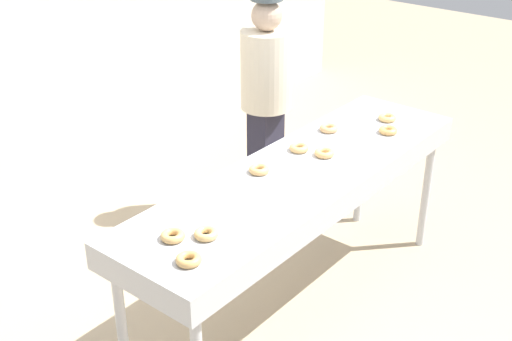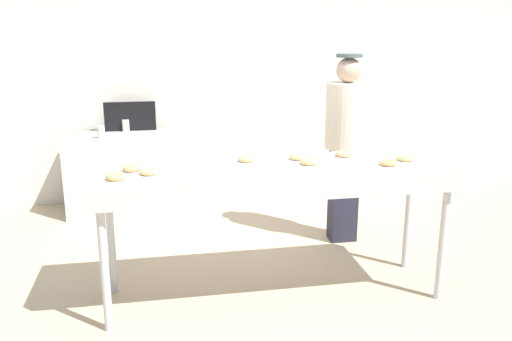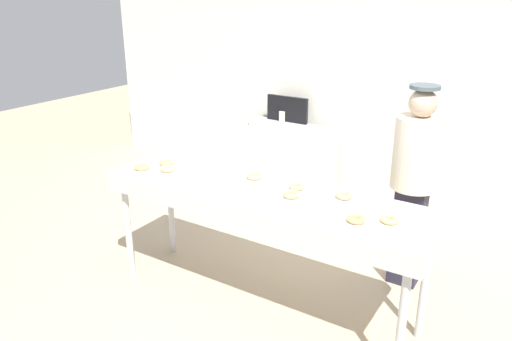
% 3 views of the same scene
% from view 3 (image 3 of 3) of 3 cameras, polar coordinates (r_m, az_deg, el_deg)
% --- Properties ---
extents(ground_plane, '(16.00, 16.00, 0.00)m').
position_cam_3_polar(ground_plane, '(4.16, 0.69, -15.02)').
color(ground_plane, tan).
extents(back_wall, '(8.00, 0.12, 3.11)m').
position_cam_3_polar(back_wall, '(5.82, 14.50, 11.31)').
color(back_wall, silver).
rests_on(back_wall, ground).
extents(fryer_conveyor, '(2.55, 0.70, 0.99)m').
position_cam_3_polar(fryer_conveyor, '(3.71, 0.75, -3.43)').
color(fryer_conveyor, '#B7BABF').
rests_on(fryer_conveyor, ground).
extents(glazed_donut_0, '(0.17, 0.17, 0.04)m').
position_cam_3_polar(glazed_donut_0, '(3.71, 4.71, -1.82)').
color(glazed_donut_0, '#E5B268').
rests_on(glazed_donut_0, fryer_conveyor).
extents(glazed_donut_1, '(0.12, 0.12, 0.04)m').
position_cam_3_polar(glazed_donut_1, '(3.89, -0.20, -0.67)').
color(glazed_donut_1, '#E4AF67').
rests_on(glazed_donut_1, fryer_conveyor).
extents(glazed_donut_2, '(0.16, 0.16, 0.04)m').
position_cam_3_polar(glazed_donut_2, '(3.30, 15.07, -5.43)').
color(glazed_donut_2, '#EFBB6D').
rests_on(glazed_donut_2, fryer_conveyor).
extents(glazed_donut_3, '(0.16, 0.16, 0.04)m').
position_cam_3_polar(glazed_donut_3, '(3.56, 4.09, -2.74)').
color(glazed_donut_3, '#EEB267').
rests_on(glazed_donut_3, fryer_conveyor).
extents(glazed_donut_4, '(0.17, 0.17, 0.04)m').
position_cam_3_polar(glazed_donut_4, '(4.19, -12.99, 0.39)').
color(glazed_donut_4, '#E0A95D').
rests_on(glazed_donut_4, fryer_conveyor).
extents(glazed_donut_5, '(0.16, 0.16, 0.04)m').
position_cam_3_polar(glazed_donut_5, '(3.25, 11.40, -5.47)').
color(glazed_donut_5, '#E7AA5B').
rests_on(glazed_donut_5, fryer_conveyor).
extents(glazed_donut_6, '(0.15, 0.15, 0.04)m').
position_cam_3_polar(glazed_donut_6, '(4.26, -10.24, 0.93)').
color(glazed_donut_6, '#E1AB62').
rests_on(glazed_donut_6, fryer_conveyor).
extents(glazed_donut_7, '(0.15, 0.15, 0.04)m').
position_cam_3_polar(glazed_donut_7, '(4.11, -10.08, 0.21)').
color(glazed_donut_7, '#E4B66D').
rests_on(glazed_donut_7, fryer_conveyor).
extents(glazed_donut_8, '(0.17, 0.17, 0.04)m').
position_cam_3_polar(glazed_donut_8, '(3.59, 10.07, -2.83)').
color(glazed_donut_8, '#E4AC6C').
rests_on(glazed_donut_8, fryer_conveyor).
extents(worker_baker, '(0.38, 0.38, 1.71)m').
position_cam_3_polar(worker_baker, '(4.19, 17.74, -0.30)').
color(worker_baker, '#222131').
rests_on(worker_baker, ground).
extents(prep_counter, '(1.35, 0.53, 0.84)m').
position_cam_3_polar(prep_counter, '(6.12, 2.53, 1.37)').
color(prep_counter, '#B7BABF').
rests_on(prep_counter, ground).
extents(paper_cup_0, '(0.07, 0.07, 0.13)m').
position_cam_3_polar(paper_cup_0, '(6.15, 2.99, 6.18)').
color(paper_cup_0, beige).
rests_on(paper_cup_0, prep_counter).
extents(paper_cup_1, '(0.07, 0.07, 0.13)m').
position_cam_3_polar(paper_cup_1, '(5.99, -0.48, 5.82)').
color(paper_cup_1, beige).
rests_on(paper_cup_1, prep_counter).
extents(menu_display, '(0.55, 0.04, 0.31)m').
position_cam_3_polar(menu_display, '(6.13, 3.61, 7.04)').
color(menu_display, black).
rests_on(menu_display, prep_counter).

